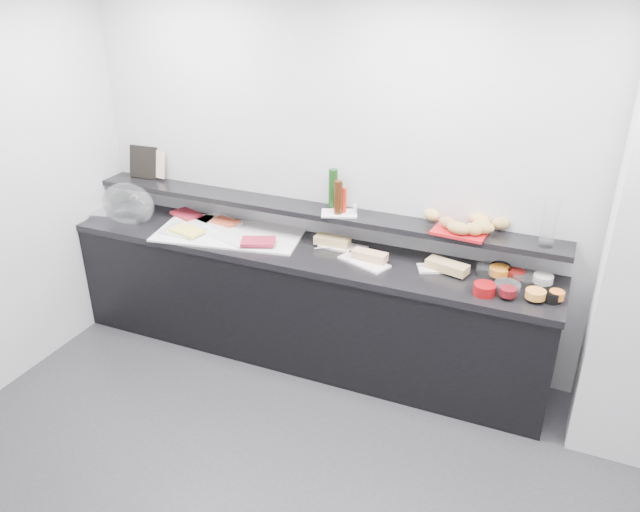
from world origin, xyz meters
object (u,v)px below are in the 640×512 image
at_px(carafe, 549,224).
at_px(condiment_tray, 339,213).
at_px(cloche_base, 121,213).
at_px(sandwich_plate_mid, 364,262).
at_px(bread_tray, 460,231).
at_px(framed_print, 143,162).

bearing_deg(carafe, condiment_tray, -179.32).
distance_m(cloche_base, sandwich_plate_mid, 2.10).
xyz_separation_m(sandwich_plate_mid, bread_tray, (0.59, 0.20, 0.25)).
relative_size(sandwich_plate_mid, carafe, 1.19).
xyz_separation_m(framed_print, bread_tray, (2.61, -0.10, -0.12)).
height_order(cloche_base, carafe, carafe).
xyz_separation_m(sandwich_plate_mid, condiment_tray, (-0.26, 0.18, 0.25)).
xyz_separation_m(condiment_tray, bread_tray, (0.85, 0.01, 0.00)).
xyz_separation_m(cloche_base, carafe, (3.22, 0.16, 0.38)).
distance_m(cloche_base, framed_print, 0.45).
bearing_deg(framed_print, carafe, -5.65).
height_order(framed_print, bread_tray, framed_print).
height_order(cloche_base, sandwich_plate_mid, cloche_base).
bearing_deg(sandwich_plate_mid, condiment_tray, 165.56).
distance_m(sandwich_plate_mid, framed_print, 2.08).
height_order(bread_tray, carafe, carafe).
bearing_deg(sandwich_plate_mid, carafe, 30.95).
bearing_deg(sandwich_plate_mid, bread_tray, 39.15).
relative_size(cloche_base, carafe, 1.39).
distance_m(condiment_tray, carafe, 1.40).
bearing_deg(framed_print, cloche_base, -109.90).
distance_m(framed_print, carafe, 3.15).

